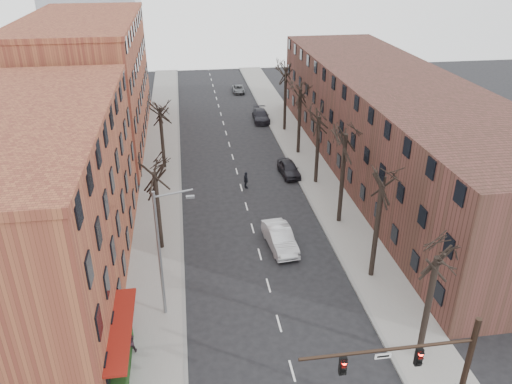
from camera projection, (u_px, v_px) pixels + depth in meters
name	position (u px, v px, depth m)	size (l,w,h in m)	color
sidewalk_left	(161.00, 164.00, 54.73)	(4.00, 90.00, 0.15)	gray
sidewalk_right	(303.00, 156.00, 56.83)	(4.00, 90.00, 0.15)	gray
building_left_near	(26.00, 207.00, 33.34)	(12.00, 26.00, 12.00)	brown
building_left_far	(89.00, 84.00, 58.52)	(12.00, 28.00, 14.00)	brown
building_right	(393.00, 125.00, 51.26)	(12.00, 50.00, 10.00)	#502B25
awning_left	(126.00, 363.00, 28.94)	(1.20, 7.00, 0.15)	maroon
hedge	(122.00, 368.00, 27.76)	(0.80, 6.00, 1.00)	#1C3813
tree_right_a	(418.00, 356.00, 29.41)	(5.20, 5.20, 10.00)	black
tree_right_b	(371.00, 276.00, 36.49)	(5.20, 5.20, 10.80)	black
tree_right_c	(339.00, 222.00, 43.56)	(5.20, 5.20, 11.60)	black
tree_right_d	(315.00, 183.00, 50.63)	(5.20, 5.20, 10.00)	black
tree_right_e	(298.00, 153.00, 57.70)	(5.20, 5.20, 10.80)	black
tree_right_f	(284.00, 130.00, 64.77)	(5.20, 5.20, 11.60)	black
tree_left_a	(162.00, 248.00, 39.79)	(5.20, 5.20, 9.50)	black
tree_left_b	(165.00, 168.00, 53.93)	(5.20, 5.20, 9.50)	black
signal_mast_arm	(435.00, 370.00, 22.74)	(8.14, 0.30, 7.20)	black
streetlight	(162.00, 250.00, 30.54)	(2.45, 0.22, 9.03)	slate
silver_sedan	(280.00, 238.00, 39.59)	(1.79, 5.13, 1.69)	silver
parked_car_near	(289.00, 168.00, 52.00)	(1.76, 4.36, 1.49)	black
parked_car_mid	(261.00, 116.00, 67.80)	(2.08, 5.11, 1.48)	black
parked_car_far	(238.00, 89.00, 80.74)	(1.85, 4.02, 1.12)	#595D61
pedestrian_b	(129.00, 342.00, 29.16)	(0.78, 0.61, 1.61)	black
pedestrian_crossing	(246.00, 180.00, 49.14)	(1.01, 0.42, 1.73)	black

